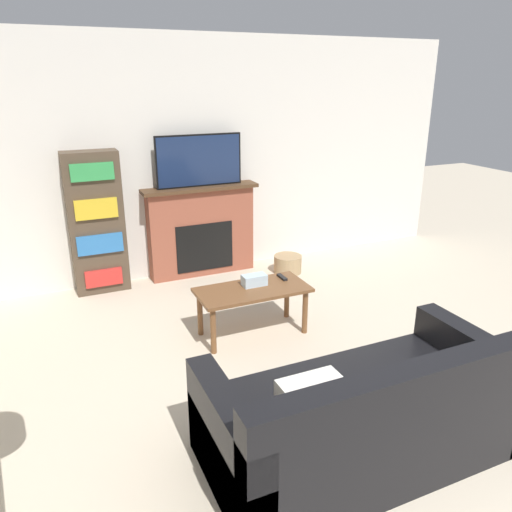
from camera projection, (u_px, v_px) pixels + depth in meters
wall_back at (207, 158)px, 5.77m from camera, size 6.50×0.06×2.70m
fireplace at (201, 230)px, 5.87m from camera, size 1.34×0.28×1.06m
tv at (199, 161)px, 5.58m from camera, size 0.99×0.03×0.58m
couch at (364, 417)px, 3.05m from camera, size 1.93×0.94×0.82m
coffee_table at (253, 295)px, 4.49m from camera, size 1.01×0.48×0.45m
tissue_box at (254, 280)px, 4.52m from camera, size 0.22×0.12×0.10m
remote_control at (282, 277)px, 4.69m from camera, size 0.04×0.15×0.02m
bookshelf at (97, 223)px, 5.32m from camera, size 0.57×0.29×1.53m
storage_basket at (288, 264)px, 6.04m from camera, size 0.33×0.33×0.21m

